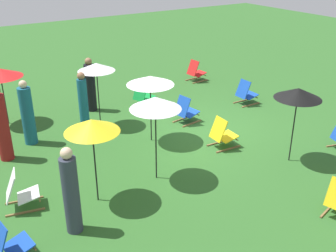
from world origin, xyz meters
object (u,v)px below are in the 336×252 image
at_px(deckchair_3, 186,111).
at_px(person_4, 90,86).
at_px(deckchair_7, 196,72).
at_px(umbrella_1, 298,94).
at_px(person_1, 2,126).
at_px(person_0, 27,115).
at_px(person_3, 83,104).
at_px(deckchair_1, 8,245).
at_px(deckchair_0, 20,192).
at_px(umbrella_2, 155,103).
at_px(deckchair_4, 222,134).
at_px(person_2, 71,193).
at_px(deckchair_2, 143,96).
at_px(deckchair_9, 246,93).
at_px(umbrella_4, 150,80).
at_px(umbrella_3, 96,67).
at_px(umbrella_5, 92,126).
at_px(umbrella_0, 0,73).

distance_m(deckchair_3, person_4, 3.18).
xyz_separation_m(deckchair_3, deckchair_7, (3.10, -2.63, 0.00)).
distance_m(deckchair_7, umbrella_1, 6.80).
bearing_deg(person_1, person_0, -5.59).
xyz_separation_m(person_3, person_4, (1.49, -0.82, -0.05)).
bearing_deg(deckchair_1, deckchair_0, -28.90).
bearing_deg(umbrella_2, person_3, 7.87).
height_order(deckchair_1, deckchair_4, same).
height_order(umbrella_2, person_2, umbrella_2).
height_order(deckchair_2, person_3, person_3).
bearing_deg(person_2, deckchair_3, -153.69).
distance_m(umbrella_1, person_4, 6.46).
bearing_deg(deckchair_4, deckchair_9, -49.60).
xyz_separation_m(deckchair_4, person_1, (2.39, 4.93, 0.54)).
bearing_deg(person_4, person_1, 64.36).
relative_size(umbrella_1, umbrella_4, 1.03).
distance_m(person_0, person_2, 4.12).
distance_m(umbrella_3, umbrella_4, 1.86).
xyz_separation_m(umbrella_5, person_4, (4.75, -1.87, -0.90)).
xyz_separation_m(deckchair_9, umbrella_0, (2.61, 7.10, 1.20)).
height_order(umbrella_0, umbrella_1, umbrella_1).
bearing_deg(umbrella_2, deckchair_7, -43.20).
distance_m(umbrella_2, person_2, 2.58).
relative_size(deckchair_9, umbrella_0, 0.49).
xyz_separation_m(deckchair_2, deckchair_3, (-1.80, -0.44, 0.00)).
xyz_separation_m(umbrella_3, person_4, (1.22, -0.25, -0.95)).
xyz_separation_m(umbrella_2, person_2, (-0.77, 2.25, -1.01)).
distance_m(person_0, person_4, 2.66).
relative_size(umbrella_0, umbrella_2, 0.86).
bearing_deg(person_1, umbrella_3, -29.37).
bearing_deg(umbrella_3, umbrella_4, -155.97).
relative_size(umbrella_2, person_2, 1.14).
relative_size(umbrella_4, person_0, 1.04).
bearing_deg(deckchair_9, person_1, 87.69).
xyz_separation_m(deckchair_9, person_2, (-3.18, 7.19, 0.46)).
distance_m(umbrella_1, umbrella_3, 5.46).
bearing_deg(deckchair_0, deckchair_7, -46.55).
height_order(umbrella_5, person_4, umbrella_5).
distance_m(deckchair_1, umbrella_0, 6.29).
relative_size(deckchair_0, deckchair_2, 0.97).
relative_size(umbrella_0, person_3, 0.95).
xyz_separation_m(deckchair_9, person_4, (2.24, 4.57, 0.44)).
distance_m(deckchair_2, umbrella_5, 5.52).
xyz_separation_m(deckchair_4, umbrella_0, (4.64, 4.40, 1.20)).
distance_m(deckchair_7, person_0, 7.22).
xyz_separation_m(deckchair_3, umbrella_1, (-3.30, -0.83, 1.39)).
relative_size(umbrella_0, person_1, 0.89).
distance_m(umbrella_1, person_2, 5.54).
bearing_deg(umbrella_3, umbrella_2, 177.84).
xyz_separation_m(deckchair_7, umbrella_4, (-3.59, 4.12, 1.34)).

